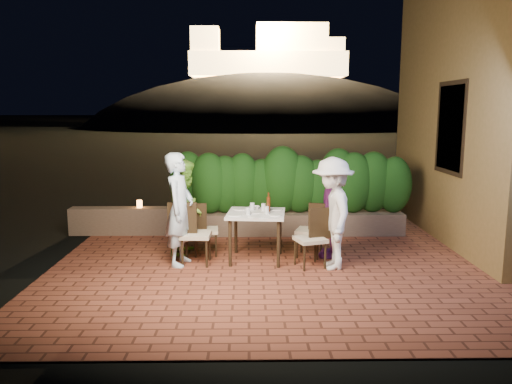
{
  "coord_description": "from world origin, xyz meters",
  "views": [
    {
      "loc": [
        -0.59,
        -6.82,
        2.31
      ],
      "look_at": [
        -0.47,
        0.73,
        1.05
      ],
      "focal_mm": 35.0,
      "sensor_mm": 36.0,
      "label": 1
    }
  ],
  "objects_px": {
    "chair_right_back": "(310,230)",
    "diner_green": "(186,207)",
    "diner_blue": "(179,209)",
    "diner_purple": "(332,210)",
    "diner_white": "(332,213)",
    "parapet_lamp": "(139,204)",
    "bowl": "(254,207)",
    "chair_right_front": "(310,238)",
    "chair_left_front": "(196,233)",
    "chair_left_back": "(206,229)",
    "dining_table": "(256,236)",
    "beer_bottle": "(268,202)"
  },
  "relations": [
    {
      "from": "chair_left_front",
      "to": "chair_right_front",
      "type": "distance_m",
      "value": 1.71
    },
    {
      "from": "chair_left_back",
      "to": "diner_white",
      "type": "relative_size",
      "value": 0.51
    },
    {
      "from": "beer_bottle",
      "to": "diner_purple",
      "type": "distance_m",
      "value": 1.02
    },
    {
      "from": "diner_purple",
      "to": "parapet_lamp",
      "type": "distance_m",
      "value": 3.66
    },
    {
      "from": "diner_green",
      "to": "diner_purple",
      "type": "relative_size",
      "value": 1.01
    },
    {
      "from": "chair_left_back",
      "to": "dining_table",
      "type": "bearing_deg",
      "value": -24.37
    },
    {
      "from": "chair_right_back",
      "to": "diner_blue",
      "type": "height_order",
      "value": "diner_blue"
    },
    {
      "from": "diner_green",
      "to": "parapet_lamp",
      "type": "xyz_separation_m",
      "value": [
        -1.03,
        1.25,
        -0.19
      ]
    },
    {
      "from": "beer_bottle",
      "to": "diner_green",
      "type": "xyz_separation_m",
      "value": [
        -1.31,
        0.35,
        -0.14
      ]
    },
    {
      "from": "diner_blue",
      "to": "diner_green",
      "type": "distance_m",
      "value": 0.62
    },
    {
      "from": "dining_table",
      "to": "parapet_lamp",
      "type": "distance_m",
      "value": 2.72
    },
    {
      "from": "beer_bottle",
      "to": "diner_green",
      "type": "height_order",
      "value": "diner_green"
    },
    {
      "from": "chair_right_back",
      "to": "diner_green",
      "type": "xyz_separation_m",
      "value": [
        -1.96,
        0.22,
        0.33
      ]
    },
    {
      "from": "diner_white",
      "to": "diner_green",
      "type": "bearing_deg",
      "value": -113.45
    },
    {
      "from": "diner_green",
      "to": "diner_purple",
      "type": "distance_m",
      "value": 2.32
    },
    {
      "from": "beer_bottle",
      "to": "diner_purple",
      "type": "xyz_separation_m",
      "value": [
        1.0,
        0.11,
        -0.15
      ]
    },
    {
      "from": "diner_white",
      "to": "parapet_lamp",
      "type": "height_order",
      "value": "diner_white"
    },
    {
      "from": "diner_blue",
      "to": "parapet_lamp",
      "type": "relative_size",
      "value": 12.04
    },
    {
      "from": "chair_right_back",
      "to": "diner_blue",
      "type": "xyz_separation_m",
      "value": [
        -1.99,
        -0.39,
        0.41
      ]
    },
    {
      "from": "diner_blue",
      "to": "diner_white",
      "type": "distance_m",
      "value": 2.25
    },
    {
      "from": "parapet_lamp",
      "to": "chair_left_front",
      "type": "bearing_deg",
      "value": -56.3
    },
    {
      "from": "diner_green",
      "to": "diner_purple",
      "type": "height_order",
      "value": "diner_green"
    },
    {
      "from": "parapet_lamp",
      "to": "chair_left_back",
      "type": "bearing_deg",
      "value": -45.51
    },
    {
      "from": "chair_right_back",
      "to": "diner_green",
      "type": "height_order",
      "value": "diner_green"
    },
    {
      "from": "diner_white",
      "to": "chair_left_back",
      "type": "bearing_deg",
      "value": -113.58
    },
    {
      "from": "bowl",
      "to": "chair_right_front",
      "type": "distance_m",
      "value": 1.09
    },
    {
      "from": "beer_bottle",
      "to": "diner_purple",
      "type": "bearing_deg",
      "value": 6.06
    },
    {
      "from": "chair_left_front",
      "to": "parapet_lamp",
      "type": "relative_size",
      "value": 6.72
    },
    {
      "from": "beer_bottle",
      "to": "diner_white",
      "type": "xyz_separation_m",
      "value": [
        0.91,
        -0.47,
        -0.08
      ]
    },
    {
      "from": "diner_green",
      "to": "diner_purple",
      "type": "bearing_deg",
      "value": -85.21
    },
    {
      "from": "beer_bottle",
      "to": "diner_purple",
      "type": "relative_size",
      "value": 0.2
    },
    {
      "from": "chair_left_back",
      "to": "chair_right_back",
      "type": "xyz_separation_m",
      "value": [
        1.65,
        -0.11,
        0.01
      ]
    },
    {
      "from": "diner_green",
      "to": "diner_white",
      "type": "distance_m",
      "value": 2.36
    },
    {
      "from": "chair_left_front",
      "to": "chair_right_back",
      "type": "height_order",
      "value": "chair_left_front"
    },
    {
      "from": "chair_right_back",
      "to": "diner_white",
      "type": "relative_size",
      "value": 0.53
    },
    {
      "from": "chair_right_back",
      "to": "parapet_lamp",
      "type": "distance_m",
      "value": 3.34
    },
    {
      "from": "diner_blue",
      "to": "diner_white",
      "type": "height_order",
      "value": "diner_blue"
    },
    {
      "from": "diner_blue",
      "to": "diner_green",
      "type": "height_order",
      "value": "diner_blue"
    },
    {
      "from": "chair_left_front",
      "to": "parapet_lamp",
      "type": "bearing_deg",
      "value": 126.25
    },
    {
      "from": "beer_bottle",
      "to": "bowl",
      "type": "height_order",
      "value": "beer_bottle"
    },
    {
      "from": "chair_left_back",
      "to": "parapet_lamp",
      "type": "xyz_separation_m",
      "value": [
        -1.34,
        1.37,
        0.15
      ]
    },
    {
      "from": "diner_purple",
      "to": "chair_right_back",
      "type": "bearing_deg",
      "value": -76.49
    },
    {
      "from": "diner_blue",
      "to": "parapet_lamp",
      "type": "height_order",
      "value": "diner_blue"
    },
    {
      "from": "dining_table",
      "to": "chair_left_back",
      "type": "relative_size",
      "value": 1.03
    },
    {
      "from": "diner_blue",
      "to": "diner_purple",
      "type": "xyz_separation_m",
      "value": [
        2.33,
        0.37,
        -0.09
      ]
    },
    {
      "from": "chair_right_back",
      "to": "dining_table",
      "type": "bearing_deg",
      "value": 30.96
    },
    {
      "from": "beer_bottle",
      "to": "chair_right_back",
      "type": "relative_size",
      "value": 0.35
    },
    {
      "from": "chair_right_front",
      "to": "parapet_lamp",
      "type": "xyz_separation_m",
      "value": [
        -2.93,
        2.02,
        0.13
      ]
    },
    {
      "from": "chair_left_front",
      "to": "chair_left_back",
      "type": "relative_size",
      "value": 1.12
    },
    {
      "from": "chair_left_back",
      "to": "diner_white",
      "type": "distance_m",
      "value": 2.06
    }
  ]
}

